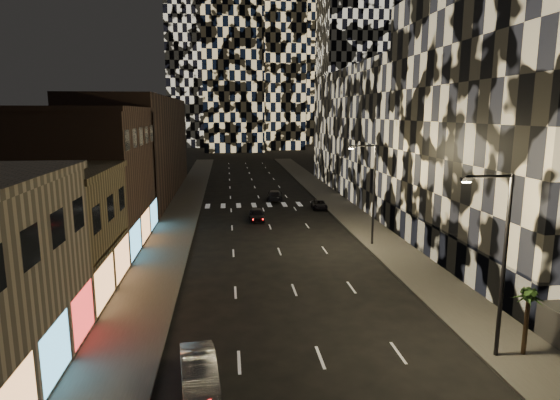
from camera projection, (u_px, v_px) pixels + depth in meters
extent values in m
cube|color=#47443F|center=(184.00, 206.00, 60.05)|extent=(4.00, 120.00, 0.15)
cube|color=#47443F|center=(336.00, 203.00, 62.28)|extent=(4.00, 120.00, 0.15)
cube|color=#4C4C47|center=(201.00, 206.00, 60.29)|extent=(0.20, 120.00, 0.15)
cube|color=#4C4C47|center=(321.00, 203.00, 62.04)|extent=(0.20, 120.00, 0.15)
cube|color=#736445|center=(33.00, 237.00, 30.23)|extent=(10.00, 10.00, 8.00)
cube|color=#483128|center=(87.00, 179.00, 42.07)|extent=(10.00, 15.00, 12.00)
cube|color=#483128|center=(139.00, 147.00, 67.77)|extent=(10.00, 40.00, 14.00)
cube|color=#232326|center=(540.00, 124.00, 36.47)|extent=(16.00, 25.00, 22.00)
cube|color=#383838|center=(438.00, 245.00, 37.37)|extent=(0.60, 25.00, 3.00)
cube|color=#232326|center=(393.00, 133.00, 68.58)|extent=(16.00, 40.00, 18.00)
cylinder|color=black|center=(504.00, 268.00, 22.21)|extent=(0.20, 0.20, 9.00)
cylinder|color=black|center=(490.00, 176.00, 21.28)|extent=(2.20, 0.14, 0.14)
cube|color=black|center=(466.00, 179.00, 21.18)|extent=(0.50, 0.25, 0.18)
cube|color=#FFEAB2|center=(466.00, 182.00, 21.20)|extent=(0.35, 0.18, 0.06)
cylinder|color=black|center=(374.00, 195.00, 41.75)|extent=(0.20, 0.20, 9.00)
cylinder|color=black|center=(363.00, 146.00, 40.81)|extent=(2.20, 0.14, 0.14)
cube|color=black|center=(351.00, 147.00, 40.71)|extent=(0.50, 0.25, 0.18)
cube|color=#FFEAB2|center=(351.00, 149.00, 40.73)|extent=(0.35, 0.18, 0.06)
imported|color=gray|center=(199.00, 371.00, 20.56)|extent=(2.09, 4.57, 1.45)
imported|color=black|center=(257.00, 215.00, 52.11)|extent=(1.69, 4.10, 1.39)
imported|color=black|center=(275.00, 195.00, 64.31)|extent=(2.54, 5.01, 1.40)
imported|color=black|center=(319.00, 205.00, 58.61)|extent=(2.05, 3.97, 1.07)
cylinder|color=#47331E|center=(526.00, 326.00, 22.91)|extent=(0.22, 0.22, 2.91)
sphere|color=#224217|center=(529.00, 296.00, 22.62)|extent=(0.64, 0.64, 0.64)
cone|color=#224217|center=(534.00, 297.00, 22.60)|extent=(1.28, 0.56, 0.77)
cone|color=#224217|center=(531.00, 295.00, 22.78)|extent=(1.16, 0.96, 0.77)
cone|color=#224217|center=(526.00, 295.00, 22.85)|extent=(0.29, 1.27, 0.77)
cone|color=#224217|center=(524.00, 295.00, 22.75)|extent=(1.13, 1.01, 0.77)
cone|color=#224217|center=(525.00, 297.00, 22.56)|extent=(1.28, 0.50, 0.77)
cone|color=#224217|center=(530.00, 298.00, 22.42)|extent=(0.80, 1.24, 0.77)
cone|color=#224217|center=(533.00, 298.00, 22.43)|extent=(0.75, 1.25, 0.77)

